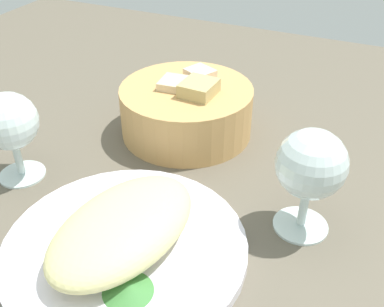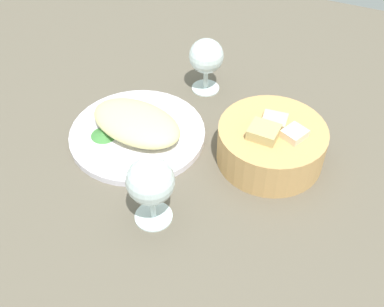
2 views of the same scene
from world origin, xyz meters
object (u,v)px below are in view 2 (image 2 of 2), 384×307
(bread_basket, at_px, (271,143))
(wine_glass_far, at_px, (206,58))
(plate, at_px, (138,134))
(wine_glass_near, at_px, (151,183))

(bread_basket, distance_m, wine_glass_far, 0.25)
(bread_basket, bearing_deg, plate, -169.82)
(plate, distance_m, wine_glass_near, 0.22)
(bread_basket, relative_size, wine_glass_far, 1.62)
(plate, distance_m, bread_basket, 0.26)
(wine_glass_far, bearing_deg, bread_basket, -38.49)
(plate, relative_size, bread_basket, 1.35)
(wine_glass_near, relative_size, wine_glass_far, 1.06)
(bread_basket, height_order, wine_glass_near, wine_glass_near)
(bread_basket, bearing_deg, wine_glass_near, -122.88)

